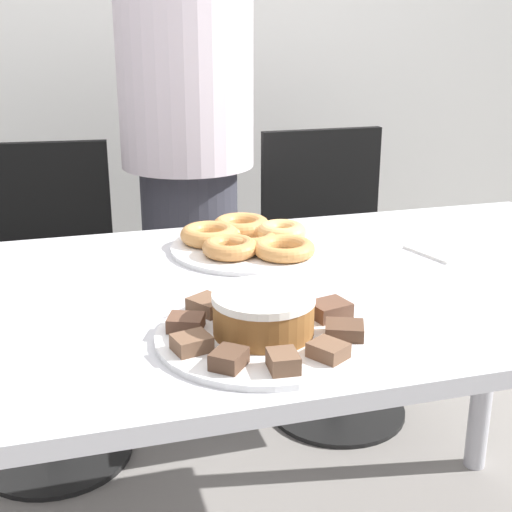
{
  "coord_description": "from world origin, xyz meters",
  "views": [
    {
      "loc": [
        -0.28,
        -1.17,
        1.24
      ],
      "look_at": [
        0.05,
        -0.0,
        0.83
      ],
      "focal_mm": 50.0,
      "sensor_mm": 36.0,
      "label": 1
    }
  ],
  "objects_px": {
    "plate_cake": "(264,336)",
    "frosted_cake": "(264,313)",
    "office_chair_left": "(46,315)",
    "office_chair_right": "(335,284)",
    "napkin": "(452,248)",
    "plate_donuts": "(250,247)",
    "person_standing": "(188,151)"
  },
  "relations": [
    {
      "from": "office_chair_left",
      "to": "frosted_cake",
      "type": "distance_m",
      "value": 1.13
    },
    {
      "from": "office_chair_left",
      "to": "plate_cake",
      "type": "relative_size",
      "value": 2.69
    },
    {
      "from": "frosted_cake",
      "to": "napkin",
      "type": "relative_size",
      "value": 0.84
    },
    {
      "from": "person_standing",
      "to": "frosted_cake",
      "type": "xyz_separation_m",
      "value": [
        -0.09,
        -1.09,
        -0.05
      ]
    },
    {
      "from": "plate_donuts",
      "to": "frosted_cake",
      "type": "distance_m",
      "value": 0.44
    },
    {
      "from": "person_standing",
      "to": "office_chair_left",
      "type": "distance_m",
      "value": 0.62
    },
    {
      "from": "plate_cake",
      "to": "office_chair_right",
      "type": "bearing_deg",
      "value": 62.03
    },
    {
      "from": "person_standing",
      "to": "plate_cake",
      "type": "relative_size",
      "value": 4.92
    },
    {
      "from": "office_chair_right",
      "to": "plate_donuts",
      "type": "bearing_deg",
      "value": -127.23
    },
    {
      "from": "office_chair_left",
      "to": "napkin",
      "type": "height_order",
      "value": "office_chair_left"
    },
    {
      "from": "person_standing",
      "to": "frosted_cake",
      "type": "relative_size",
      "value": 10.43
    },
    {
      "from": "napkin",
      "to": "office_chair_right",
      "type": "bearing_deg",
      "value": 87.44
    },
    {
      "from": "plate_cake",
      "to": "frosted_cake",
      "type": "height_order",
      "value": "frosted_cake"
    },
    {
      "from": "frosted_cake",
      "to": "plate_donuts",
      "type": "bearing_deg",
      "value": 77.35
    },
    {
      "from": "office_chair_right",
      "to": "frosted_cake",
      "type": "distance_m",
      "value": 1.2
    },
    {
      "from": "office_chair_left",
      "to": "office_chair_right",
      "type": "distance_m",
      "value": 0.88
    },
    {
      "from": "plate_donuts",
      "to": "napkin",
      "type": "bearing_deg",
      "value": -16.03
    },
    {
      "from": "person_standing",
      "to": "napkin",
      "type": "relative_size",
      "value": 8.79
    },
    {
      "from": "plate_cake",
      "to": "plate_donuts",
      "type": "distance_m",
      "value": 0.43
    },
    {
      "from": "office_chair_right",
      "to": "plate_cake",
      "type": "distance_m",
      "value": 1.19
    },
    {
      "from": "plate_cake",
      "to": "napkin",
      "type": "xyz_separation_m",
      "value": [
        0.5,
        0.31,
        -0.0
      ]
    },
    {
      "from": "office_chair_left",
      "to": "person_standing",
      "type": "bearing_deg",
      "value": 16.09
    },
    {
      "from": "office_chair_right",
      "to": "frosted_cake",
      "type": "height_order",
      "value": "office_chair_right"
    },
    {
      "from": "frosted_cake",
      "to": "napkin",
      "type": "bearing_deg",
      "value": 31.3
    },
    {
      "from": "person_standing",
      "to": "office_chair_left",
      "type": "relative_size",
      "value": 1.83
    },
    {
      "from": "plate_donuts",
      "to": "office_chair_right",
      "type": "bearing_deg",
      "value": 53.0
    },
    {
      "from": "person_standing",
      "to": "plate_donuts",
      "type": "relative_size",
      "value": 4.89
    },
    {
      "from": "office_chair_left",
      "to": "plate_donuts",
      "type": "distance_m",
      "value": 0.81
    },
    {
      "from": "office_chair_right",
      "to": "frosted_cake",
      "type": "bearing_deg",
      "value": -118.2
    },
    {
      "from": "plate_cake",
      "to": "office_chair_left",
      "type": "bearing_deg",
      "value": 109.06
    },
    {
      "from": "plate_donuts",
      "to": "frosted_cake",
      "type": "height_order",
      "value": "frosted_cake"
    },
    {
      "from": "plate_cake",
      "to": "frosted_cake",
      "type": "relative_size",
      "value": 2.12
    }
  ]
}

